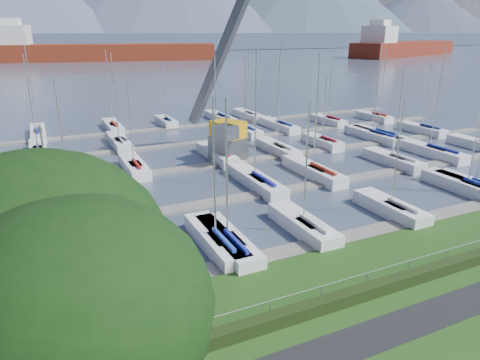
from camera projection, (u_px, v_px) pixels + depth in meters
path at (375, 335)px, 20.07m from camera, size 160.00×2.00×0.04m
water at (57, 57)px, 245.00m from camera, size 800.00×540.00×0.20m
hedge at (341, 299)px, 22.18m from camera, size 80.00×0.70×0.70m
fence at (338, 281)px, 22.24m from camera, size 80.00×0.04×0.04m
foothill at (50, 42)px, 302.72m from camera, size 900.00×80.00×12.00m
docks at (184, 169)px, 44.93m from camera, size 90.00×41.60×0.25m
crane at (227, 109)px, 47.48m from camera, size 7.75×12.91×22.35m
cargo_ship_mid at (91, 53)px, 206.50m from camera, size 110.35×39.56×21.50m
cargo_ship_east at (402, 49)px, 247.27m from camera, size 94.94×48.13×21.50m
sailboat_fleet at (157, 113)px, 44.74m from camera, size 75.25×49.46×12.87m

